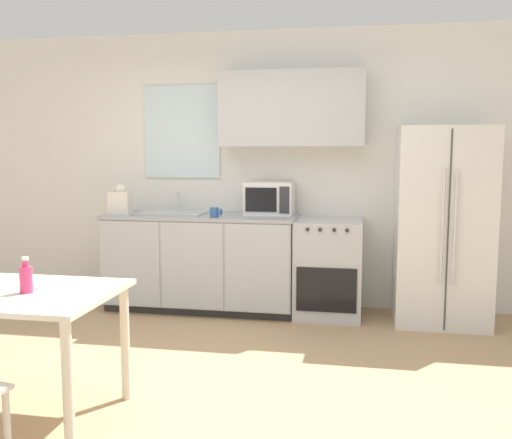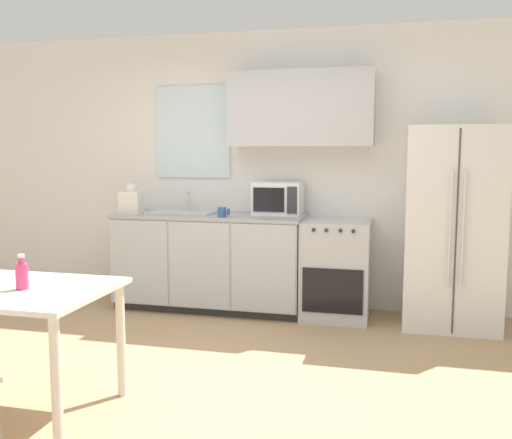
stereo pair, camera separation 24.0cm
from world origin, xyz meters
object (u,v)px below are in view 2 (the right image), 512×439
(refrigerator, at_px, (452,227))
(microwave, at_px, (278,198))
(coffee_mug, at_px, (223,212))
(dining_table, at_px, (18,307))
(drink_bottle, at_px, (22,275))
(oven_range, at_px, (336,269))

(refrigerator, xyz_separation_m, microwave, (-1.58, 0.14, 0.21))
(refrigerator, height_order, coffee_mug, refrigerator)
(dining_table, xyz_separation_m, drink_bottle, (0.06, -0.03, 0.19))
(refrigerator, height_order, dining_table, refrigerator)
(microwave, distance_m, coffee_mug, 0.57)
(coffee_mug, distance_m, drink_bottle, 2.30)
(dining_table, distance_m, drink_bottle, 0.20)
(oven_range, height_order, microwave, microwave)
(refrigerator, bearing_deg, microwave, 174.92)
(dining_table, bearing_deg, drink_bottle, -24.99)
(oven_range, bearing_deg, refrigerator, -1.45)
(coffee_mug, bearing_deg, oven_range, 11.55)
(microwave, bearing_deg, refrigerator, -5.08)
(oven_range, relative_size, dining_table, 0.86)
(oven_range, xyz_separation_m, coffee_mug, (-1.03, -0.21, 0.53))
(microwave, xyz_separation_m, dining_table, (-1.02, -2.53, -0.44))
(oven_range, relative_size, coffee_mug, 8.17)
(oven_range, relative_size, drink_bottle, 4.45)
(refrigerator, xyz_separation_m, drink_bottle, (-2.55, -2.42, -0.04))
(microwave, bearing_deg, dining_table, -111.95)
(oven_range, height_order, dining_table, oven_range)
(coffee_mug, bearing_deg, dining_table, -104.37)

